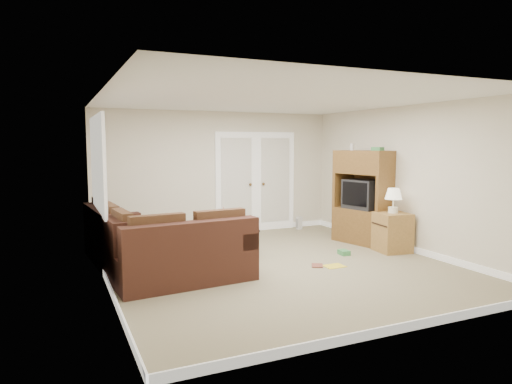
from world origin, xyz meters
name	(u,v)px	position (x,y,z in m)	size (l,w,h in m)	color
floor	(278,265)	(0.00, 0.00, 0.00)	(5.50, 5.50, 0.00)	gray
ceiling	(278,99)	(0.00, 0.00, 2.50)	(5.00, 5.50, 0.02)	silver
wall_left	(103,191)	(-2.50, 0.00, 1.25)	(0.02, 5.50, 2.50)	silver
wall_right	(408,179)	(2.50, 0.00, 1.25)	(0.02, 5.50, 2.50)	silver
wall_back	(217,173)	(0.00, 2.75, 1.25)	(5.00, 0.02, 2.50)	silver
wall_front	(408,207)	(0.00, -2.75, 1.25)	(5.00, 0.02, 2.50)	silver
baseboards	(278,262)	(0.00, 0.00, 0.05)	(5.00, 5.50, 0.10)	white
french_doors	(256,182)	(0.85, 2.71, 1.04)	(1.80, 0.05, 2.13)	white
window_left	(98,164)	(-2.46, 1.00, 1.55)	(0.05, 1.92, 1.42)	white
sectional_sofa	(150,249)	(-1.84, 0.42, 0.34)	(2.10, 2.86, 0.86)	#412219
coffee_table	(229,237)	(-0.39, 1.07, 0.26)	(0.75, 1.24, 0.80)	black
tv_armoire	(364,196)	(2.20, 0.78, 0.87)	(0.82, 1.19, 1.86)	brown
side_cabinet	(392,229)	(2.20, -0.01, 0.39)	(0.58, 0.58, 1.10)	#A1763B
space_heater	(299,223)	(1.76, 2.45, 0.14)	(0.11, 0.09, 0.27)	silver
floor_magazine	(334,266)	(0.75, -0.41, 0.00)	(0.31, 0.25, 0.01)	yellow
floor_greenbox	(344,252)	(1.31, 0.14, 0.04)	(0.15, 0.20, 0.08)	#408E4D
floor_book	(312,265)	(0.45, -0.25, 0.01)	(0.17, 0.23, 0.02)	brown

